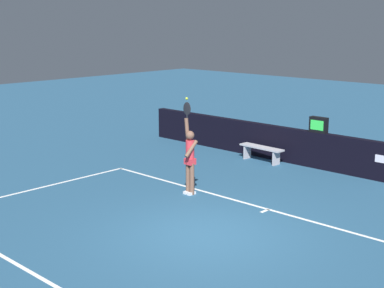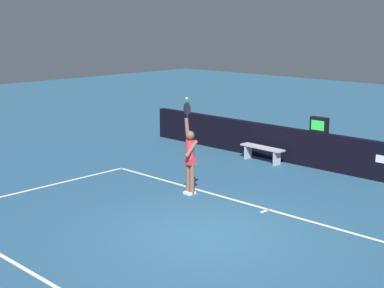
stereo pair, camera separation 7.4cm
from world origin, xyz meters
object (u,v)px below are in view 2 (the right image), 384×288
at_px(speed_display, 319,125).
at_px(tennis_player, 190,157).
at_px(tennis_ball, 187,99).
at_px(courtside_bench_near, 262,150).

relative_size(speed_display, tennis_player, 0.23).
height_order(tennis_ball, courtside_bench_near, tennis_ball).
distance_m(tennis_player, courtside_bench_near, 4.19).
relative_size(speed_display, courtside_bench_near, 0.36).
xyz_separation_m(speed_display, tennis_player, (-1.00, -4.64, -0.35)).
relative_size(tennis_player, courtside_bench_near, 1.53).
bearing_deg(courtside_bench_near, tennis_ball, -82.68).
distance_m(tennis_ball, courtside_bench_near, 4.55).
bearing_deg(tennis_ball, tennis_player, -23.47).
bearing_deg(tennis_ball, speed_display, 75.35).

